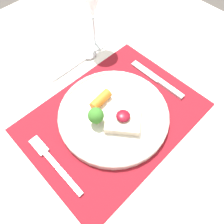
{
  "coord_description": "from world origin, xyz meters",
  "views": [
    {
      "loc": [
        -0.2,
        -0.2,
        1.26
      ],
      "look_at": [
        -0.0,
        0.0,
        0.78
      ],
      "focal_mm": 35.0,
      "sensor_mm": 36.0,
      "label": 1
    }
  ],
  "objects": [
    {
      "name": "placemat",
      "position": [
        0.0,
        0.0,
        0.76
      ],
      "size": [
        0.45,
        0.33,
        0.0
      ],
      "primitive_type": "cube",
      "color": "maroon",
      "rests_on": "dining_table"
    },
    {
      "name": "dinner_plate",
      "position": [
        -0.0,
        0.0,
        0.78
      ],
      "size": [
        0.29,
        0.29,
        0.07
      ],
      "color": "silver",
      "rests_on": "placemat"
    },
    {
      "name": "wine_glass_near",
      "position": [
        0.15,
        0.24,
        0.9
      ],
      "size": [
        0.08,
        0.08,
        0.19
      ],
      "color": "white",
      "rests_on": "dining_table"
    },
    {
      "name": "dining_table",
      "position": [
        0.0,
        0.0,
        0.67
      ],
      "size": [
        1.22,
        1.26,
        0.76
      ],
      "color": "white",
      "rests_on": "ground_plane"
    },
    {
      "name": "ground_plane",
      "position": [
        0.0,
        0.0,
        0.0
      ],
      "size": [
        8.0,
        8.0,
        0.0
      ],
      "primitive_type": "plane",
      "color": "#4C4742"
    },
    {
      "name": "spoon",
      "position": [
        0.08,
        0.21,
        0.76
      ],
      "size": [
        0.17,
        0.04,
        0.01
      ],
      "rotation": [
        0.0,
        0.0,
        -0.02
      ],
      "color": "silver",
      "rests_on": "dining_table"
    },
    {
      "name": "fork",
      "position": [
        -0.19,
        0.01,
        0.77
      ],
      "size": [
        0.02,
        0.19,
        0.01
      ],
      "rotation": [
        0.0,
        0.0,
        0.01
      ],
      "color": "silver",
      "rests_on": "placemat"
    },
    {
      "name": "knife",
      "position": [
        0.18,
        -0.01,
        0.77
      ],
      "size": [
        0.02,
        0.19,
        0.01
      ],
      "rotation": [
        0.0,
        0.0,
        0.03
      ],
      "color": "silver",
      "rests_on": "placemat"
    }
  ]
}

